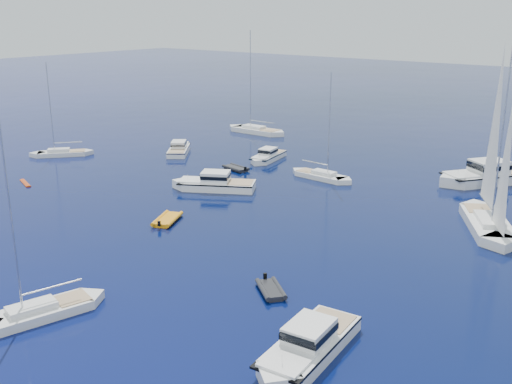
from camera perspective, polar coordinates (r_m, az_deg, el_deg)
ground at (r=42.20m, az=-18.30°, el=-10.82°), size 400.00×400.00×0.00m
motor_cruiser_near at (r=35.86m, az=4.86°, el=-15.21°), size 3.93×9.98×2.55m
motor_cruiser_centre at (r=66.45m, az=-3.99°, el=0.26°), size 10.12×7.57×2.61m
motor_cruiser_far_l at (r=84.03m, az=-7.29°, el=3.72°), size 6.98×8.05×2.15m
motor_cruiser_distant at (r=73.68m, az=20.92°, el=0.83°), size 10.47×12.77×3.36m
motor_cruiser_horizon at (r=79.23m, az=1.09°, el=3.05°), size 3.80×8.10×2.04m
sailboat_fore at (r=42.06m, az=-19.89°, el=-11.08°), size 4.80×9.76×13.88m
sailboat_mid_l at (r=85.84m, az=-17.93°, el=3.31°), size 7.45×8.20×12.95m
sailboat_centre at (r=70.95m, az=6.20°, el=1.28°), size 8.87×2.81×12.86m
sailboat_sails_r at (r=58.49m, az=21.05°, el=-3.23°), size 9.38×12.88×19.01m
sailboat_far_l at (r=96.96m, az=0.01°, el=5.63°), size 11.35×3.16×16.61m
tender_yellow at (r=56.92m, az=-8.40°, el=-2.79°), size 3.71×4.61×0.95m
tender_grey_near at (r=42.77m, az=1.42°, el=-9.51°), size 3.74×3.50×0.95m
tender_grey_far at (r=74.40m, az=-1.93°, el=2.12°), size 3.94×2.64×0.95m
kayak_orange at (r=73.32m, az=-21.03°, el=0.75°), size 3.40×1.68×0.30m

